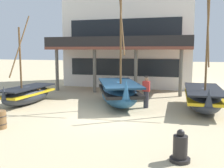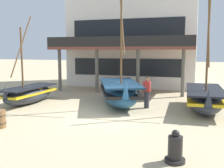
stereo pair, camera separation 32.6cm
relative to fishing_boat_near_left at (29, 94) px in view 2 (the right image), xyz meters
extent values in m
plane|color=tan|center=(5.18, -1.57, -0.55)|extent=(120.00, 120.00, 0.00)
ellipsoid|color=#2D333D|center=(0.00, 0.02, -0.06)|extent=(1.48, 3.93, 0.97)
cube|color=gold|center=(0.00, 0.02, 0.06)|extent=(1.49, 3.77, 0.12)
cube|color=black|center=(0.00, 0.02, 0.39)|extent=(1.52, 3.85, 0.07)
cone|color=#2D333D|center=(-0.07, -1.84, 0.38)|extent=(0.28, 0.28, 0.68)
cylinder|color=brown|center=(-0.02, -0.47, 1.91)|extent=(0.10, 0.10, 3.56)
cylinder|color=brown|center=(-0.02, -0.47, 2.73)|extent=(0.14, 1.90, 3.33)
cube|color=brown|center=(0.01, 0.31, 0.28)|extent=(1.28, 0.21, 0.06)
ellipsoid|color=#2D333D|center=(9.50, 1.21, 0.01)|extent=(1.89, 4.80, 1.12)
cube|color=gold|center=(9.50, 1.21, 0.15)|extent=(1.90, 4.62, 0.13)
cube|color=black|center=(9.50, 1.21, 0.52)|extent=(1.94, 4.71, 0.08)
cone|color=#2D333D|center=(9.59, -1.06, 0.51)|extent=(0.35, 0.35, 0.78)
cylinder|color=brown|center=(9.53, 0.62, 3.00)|extent=(0.10, 0.10, 5.53)
cylinder|color=brown|center=(9.53, 0.62, 3.68)|extent=(0.16, 2.20, 3.89)
cube|color=brown|center=(9.49, 1.56, 0.40)|extent=(1.62, 0.23, 0.06)
ellipsoid|color=#23517A|center=(5.09, 1.07, 0.10)|extent=(3.56, 5.04, 1.30)
cube|color=black|center=(5.09, 1.07, 0.26)|extent=(3.50, 4.88, 0.16)
cube|color=#132C43|center=(5.09, 1.07, 0.70)|extent=(3.57, 4.98, 0.09)
cone|color=#23517A|center=(5.99, -1.00, 0.68)|extent=(0.49, 0.49, 0.91)
cylinder|color=brown|center=(5.33, 0.53, 3.06)|extent=(0.10, 0.10, 5.41)
cylinder|color=brown|center=(5.33, 0.53, 4.39)|extent=(1.01, 2.20, 4.31)
cube|color=brown|center=(4.95, 1.39, 0.55)|extent=(1.67, 0.84, 0.06)
cylinder|color=#33333D|center=(6.63, 0.89, -0.11)|extent=(0.26, 0.26, 0.88)
cube|color=#B22D28|center=(6.63, 0.89, 0.60)|extent=(0.38, 0.26, 0.54)
sphere|color=#A87A56|center=(6.63, 0.89, 0.99)|extent=(0.22, 0.22, 0.22)
cylinder|color=#2D2823|center=(6.63, 0.89, 1.11)|extent=(0.24, 0.24, 0.05)
cylinder|color=black|center=(8.59, -5.54, -0.50)|extent=(0.56, 0.56, 0.10)
cylinder|color=black|center=(8.59, -5.54, -0.13)|extent=(0.40, 0.40, 0.63)
sphere|color=black|center=(8.59, -5.54, 0.25)|extent=(0.22, 0.22, 0.22)
cube|color=white|center=(3.75, 10.50, 4.05)|extent=(10.47, 6.13, 9.20)
cube|color=black|center=(3.75, 7.40, 1.14)|extent=(8.80, 0.06, 1.35)
cube|color=black|center=(3.75, 7.40, 4.21)|extent=(8.80, 0.06, 1.35)
cube|color=brown|center=(3.75, 5.96, 2.62)|extent=(10.47, 2.94, 0.20)
cylinder|color=#666056|center=(-0.73, 4.93, 0.99)|extent=(0.24, 0.24, 3.07)
cylinder|color=#666056|center=(2.26, 4.93, 0.99)|extent=(0.24, 0.24, 3.07)
cylinder|color=#666056|center=(5.25, 4.93, 0.99)|extent=(0.24, 0.24, 3.07)
cylinder|color=#666056|center=(8.24, 4.93, 0.99)|extent=(0.24, 0.24, 3.07)
cube|color=black|center=(3.75, 4.55, 3.07)|extent=(10.47, 0.08, 0.70)
camera|label=1|loc=(8.75, -12.66, 2.49)|focal=42.03mm
camera|label=2|loc=(9.06, -12.56, 2.49)|focal=42.03mm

